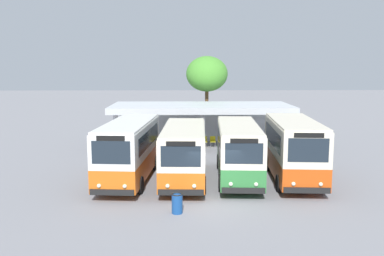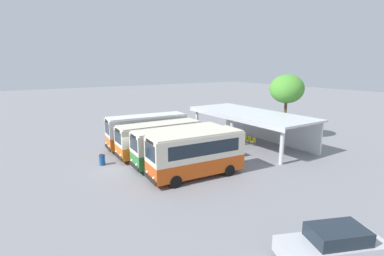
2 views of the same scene
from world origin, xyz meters
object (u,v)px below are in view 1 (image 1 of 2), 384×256
object	(u,v)px
city_bus_fourth_amber	(294,148)
waiting_chair_middle_seat	(204,141)
city_bus_middle_cream	(238,149)
waiting_chair_end_by_column	(187,141)
city_bus_nearest_orange	(129,148)
waiting_chair_fourth_seat	(213,141)
city_bus_second_in_row	(184,151)
litter_bin_apron	(177,203)
waiting_chair_second_from_end	(196,141)

from	to	relation	value
city_bus_fourth_amber	waiting_chair_middle_seat	world-z (taller)	city_bus_fourth_amber
city_bus_middle_cream	waiting_chair_end_by_column	xyz separation A→B (m)	(-2.80, 9.61, -1.24)
city_bus_middle_cream	waiting_chair_end_by_column	bearing A→B (deg)	106.24
city_bus_nearest_orange	waiting_chair_middle_seat	size ratio (longest dim) A/B	9.54
waiting_chair_fourth_seat	city_bus_fourth_amber	bearing A→B (deg)	-68.60
city_bus_second_in_row	city_bus_nearest_orange	bearing A→B (deg)	177.49
city_bus_middle_cream	waiting_chair_middle_seat	size ratio (longest dim) A/B	9.35
city_bus_fourth_amber	waiting_chair_fourth_seat	bearing A→B (deg)	111.40
city_bus_second_in_row	waiting_chair_fourth_seat	size ratio (longest dim) A/B	9.32
litter_bin_apron	city_bus_fourth_amber	bearing A→B (deg)	38.74
city_bus_middle_cream	waiting_chair_end_by_column	world-z (taller)	city_bus_middle_cream
waiting_chair_end_by_column	waiting_chair_middle_seat	distance (m)	1.36
waiting_chair_end_by_column	waiting_chair_fourth_seat	distance (m)	2.03
waiting_chair_end_by_column	waiting_chair_second_from_end	xyz separation A→B (m)	(0.68, -0.05, 0.00)
city_bus_fourth_amber	city_bus_nearest_orange	bearing A→B (deg)	178.69
litter_bin_apron	city_bus_second_in_row	bearing A→B (deg)	86.46
city_bus_nearest_orange	city_bus_middle_cream	distance (m)	6.18
waiting_chair_second_from_end	waiting_chair_end_by_column	bearing A→B (deg)	175.61
waiting_chair_end_by_column	waiting_chair_middle_seat	size ratio (longest dim) A/B	1.00
city_bus_fourth_amber	waiting_chair_middle_seat	bearing A→B (deg)	114.78
waiting_chair_end_by_column	waiting_chair_fourth_seat	size ratio (longest dim) A/B	1.00
city_bus_nearest_orange	city_bus_middle_cream	bearing A→B (deg)	0.83
waiting_chair_middle_seat	city_bus_nearest_orange	bearing A→B (deg)	-116.25
waiting_chair_second_from_end	waiting_chair_middle_seat	xyz separation A→B (m)	(0.68, -0.04, 0.00)
waiting_chair_second_from_end	city_bus_nearest_orange	bearing A→B (deg)	-112.83
city_bus_second_in_row	waiting_chair_middle_seat	xyz separation A→B (m)	(1.65, 9.74, -1.20)
waiting_chair_second_from_end	waiting_chair_fourth_seat	bearing A→B (deg)	-0.80
waiting_chair_fourth_seat	waiting_chair_second_from_end	bearing A→B (deg)	179.20
city_bus_nearest_orange	city_bus_middle_cream	world-z (taller)	city_bus_nearest_orange
waiting_chair_second_from_end	waiting_chair_fourth_seat	size ratio (longest dim) A/B	1.00
city_bus_fourth_amber	waiting_chair_end_by_column	world-z (taller)	city_bus_fourth_amber
city_bus_fourth_amber	litter_bin_apron	size ratio (longest dim) A/B	8.38
city_bus_fourth_amber	city_bus_middle_cream	bearing A→B (deg)	174.43
waiting_chair_end_by_column	litter_bin_apron	xyz separation A→B (m)	(-0.62, -15.13, -0.07)
city_bus_second_in_row	city_bus_middle_cream	distance (m)	3.10
waiting_chair_second_from_end	waiting_chair_fourth_seat	xyz separation A→B (m)	(1.35, -0.02, 0.00)
city_bus_middle_cream	waiting_chair_middle_seat	distance (m)	9.70
city_bus_nearest_orange	waiting_chair_fourth_seat	xyz separation A→B (m)	(5.41, 9.62, -1.33)
waiting_chair_middle_seat	waiting_chair_fourth_seat	world-z (taller)	same
litter_bin_apron	waiting_chair_end_by_column	bearing A→B (deg)	87.66
waiting_chair_end_by_column	waiting_chair_second_from_end	distance (m)	0.68
city_bus_second_in_row	waiting_chair_second_from_end	distance (m)	9.90
waiting_chair_middle_seat	city_bus_fourth_amber	bearing A→B (deg)	-65.22
city_bus_fourth_amber	waiting_chair_second_from_end	distance (m)	11.23
waiting_chair_second_from_end	litter_bin_apron	size ratio (longest dim) A/B	0.96
city_bus_fourth_amber	waiting_chair_end_by_column	xyz separation A→B (m)	(-5.89, 9.91, -1.37)
city_bus_middle_cream	litter_bin_apron	size ratio (longest dim) A/B	8.93
waiting_chair_middle_seat	city_bus_second_in_row	bearing A→B (deg)	-99.59
waiting_chair_middle_seat	litter_bin_apron	world-z (taller)	litter_bin_apron
waiting_chair_end_by_column	city_bus_nearest_orange	bearing A→B (deg)	-109.23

